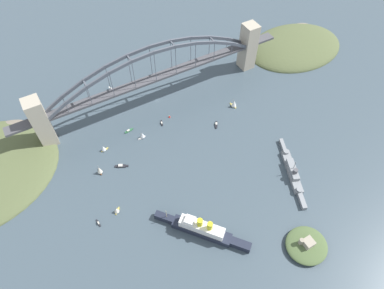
# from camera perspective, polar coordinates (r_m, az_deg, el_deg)

# --- Properties ---
(ground_plane) EXTENTS (1400.00, 1400.00, 0.00)m
(ground_plane) POSITION_cam_1_polar(r_m,az_deg,el_deg) (381.14, -5.86, 7.42)
(ground_plane) COLOR #3D4C56
(harbor_arch_bridge) EXTENTS (299.05, 16.43, 68.14)m
(harbor_arch_bridge) POSITION_cam_1_polar(r_m,az_deg,el_deg) (360.37, -6.26, 10.87)
(harbor_arch_bridge) COLOR #ADA38E
(harbor_arch_bridge) RESTS_ON ground
(headland_west_shore) EXTENTS (126.01, 92.09, 21.56)m
(headland_west_shore) POSITION_cam_1_polar(r_m,az_deg,el_deg) (471.24, 16.80, 15.42)
(headland_west_shore) COLOR #515B38
(headland_west_shore) RESTS_ON ground
(ocean_liner) EXTENTS (57.59, 67.53, 21.50)m
(ocean_liner) POSITION_cam_1_polar(r_m,az_deg,el_deg) (285.01, 1.70, -13.98)
(ocean_liner) COLOR #1E2333
(ocean_liner) RESTS_ON ground
(naval_cruiser) EXTENTS (33.48, 72.04, 17.84)m
(naval_cruiser) POSITION_cam_1_polar(r_m,az_deg,el_deg) (328.68, 16.43, -4.37)
(naval_cruiser) COLOR gray
(naval_cruiser) RESTS_ON ground
(fort_island_mid_harbor) EXTENTS (33.92, 32.53, 12.06)m
(fort_island_mid_harbor) POSITION_cam_1_polar(r_m,az_deg,el_deg) (297.27, 18.59, -15.66)
(fort_island_mid_harbor) COLOR #4C6038
(fort_island_mid_harbor) RESTS_ON ground
(seaplane_taxiing_near_bridge) EXTENTS (7.77, 11.17, 4.71)m
(seaplane_taxiing_near_bridge) POSITION_cam_1_polar(r_m,az_deg,el_deg) (397.97, -13.24, 8.84)
(seaplane_taxiing_near_bridge) COLOR #B7B7B2
(seaplane_taxiing_near_bridge) RESTS_ON ground
(small_boat_0) EXTENTS (1.92, 7.56, 2.27)m
(small_boat_0) POSITION_cam_1_polar(r_m,az_deg,el_deg) (303.57, -15.36, -12.54)
(small_boat_0) COLOR black
(small_boat_0) RESTS_ON ground
(small_boat_1) EXTENTS (8.09, 4.75, 8.39)m
(small_boat_1) POSITION_cam_1_polar(r_m,az_deg,el_deg) (343.88, -8.31, 1.56)
(small_boat_1) COLOR silver
(small_boat_1) RESTS_ON ground
(small_boat_2) EXTENTS (6.52, 6.57, 7.17)m
(small_boat_2) POSITION_cam_1_polar(r_m,az_deg,el_deg) (302.53, -12.51, -10.66)
(small_boat_2) COLOR gold
(small_boat_2) RESTS_ON ground
(small_boat_3) EXTENTS (9.53, 3.18, 2.10)m
(small_boat_3) POSITION_cam_1_polar(r_m,az_deg,el_deg) (354.01, -10.51, 2.29)
(small_boat_3) COLOR #2D6B3D
(small_boat_3) RESTS_ON ground
(small_boat_4) EXTENTS (6.72, 8.95, 2.14)m
(small_boat_4) POSITION_cam_1_polar(r_m,az_deg,el_deg) (354.29, 4.08, 3.34)
(small_boat_4) COLOR black
(small_boat_4) RESTS_ON ground
(small_boat_5) EXTENTS (5.91, 9.77, 10.04)m
(small_boat_5) POSITION_cam_1_polar(r_m,az_deg,el_deg) (371.59, 7.03, 6.83)
(small_boat_5) COLOR gold
(small_boat_5) RESTS_ON ground
(small_boat_6) EXTENTS (4.61, 8.29, 10.10)m
(small_boat_6) POSITION_cam_1_polar(r_m,az_deg,el_deg) (325.91, -15.22, -4.12)
(small_boat_6) COLOR brown
(small_boat_6) RESTS_ON ground
(small_boat_7) EXTENTS (12.33, 7.51, 2.33)m
(small_boat_7) POSITION_cam_1_polar(r_m,az_deg,el_deg) (328.60, -11.75, -3.53)
(small_boat_7) COLOR black
(small_boat_7) RESTS_ON ground
(small_boat_8) EXTENTS (7.97, 5.21, 7.36)m
(small_boat_8) POSITION_cam_1_polar(r_m,az_deg,el_deg) (341.65, -14.57, -0.62)
(small_boat_8) COLOR gold
(small_boat_8) RESTS_ON ground
(small_boat_9) EXTENTS (3.63, 8.09, 1.98)m
(small_boat_9) POSITION_cam_1_polar(r_m,az_deg,el_deg) (356.36, -5.08, 3.60)
(small_boat_9) COLOR black
(small_boat_9) RESTS_ON ground
(channel_marker_buoy) EXTENTS (2.20, 2.20, 2.75)m
(channel_marker_buoy) POSITION_cam_1_polar(r_m,az_deg,el_deg) (361.35, -3.79, 4.70)
(channel_marker_buoy) COLOR red
(channel_marker_buoy) RESTS_ON ground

